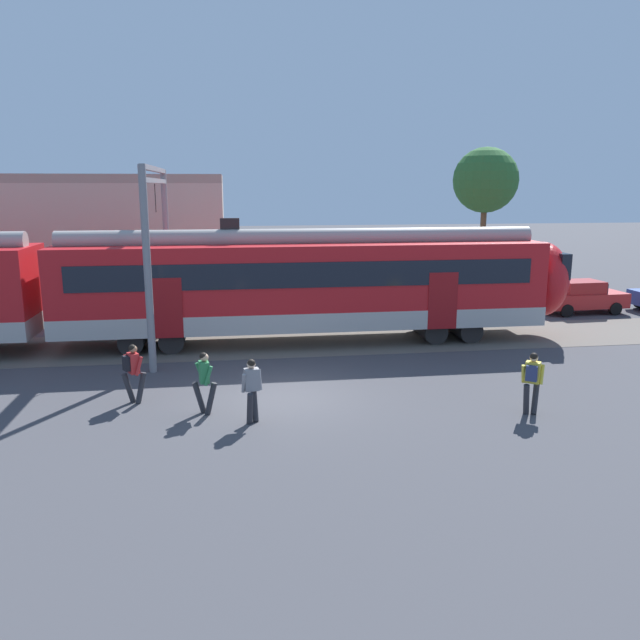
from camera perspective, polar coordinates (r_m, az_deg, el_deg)
ground_plane at (r=17.79m, az=-3.42°, el=-7.11°), size 160.00×160.00×0.00m
track_bed at (r=25.23m, az=-27.15°, el=-2.65°), size 80.00×4.40×0.01m
pedestrian_red at (r=17.79m, az=-16.75°, el=-4.27°), size 0.71×0.51×1.67m
pedestrian_green at (r=16.54m, az=-10.53°, el=-5.28°), size 0.68×0.54×1.67m
pedestrian_grey at (r=15.75m, az=-6.25°, el=-6.03°), size 0.54×0.68×1.67m
pedestrian_yellow at (r=17.12m, az=18.83°, el=-5.04°), size 0.67×0.54×1.67m
parked_car_red at (r=31.83m, az=22.79°, el=1.98°), size 4.07×1.90×1.54m
catenary_gantry at (r=23.30m, az=-14.67°, el=7.93°), size 0.24×6.64×6.53m
background_building at (r=32.63m, az=-23.82°, el=6.43°), size 16.84×5.00×9.20m
street_tree_right at (r=35.83m, az=14.90°, el=12.19°), size 3.52×3.52×7.96m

